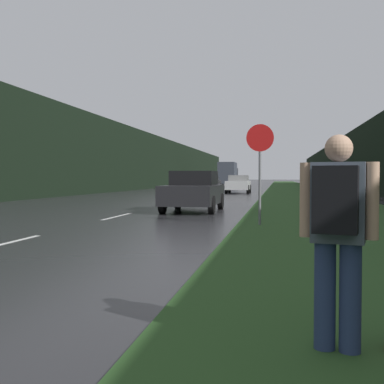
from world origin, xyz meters
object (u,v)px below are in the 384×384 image
at_px(hitchhiker_with_backpack, 338,228).
at_px(car_oncoming, 211,183).
at_px(car_passing_near, 194,191).
at_px(stop_sign, 260,162).
at_px(delivery_truck, 228,174).
at_px(car_passing_far, 238,184).

xyz_separation_m(hitchhiker_with_backpack, car_oncoming, (-7.83, 50.10, -0.21)).
bearing_deg(car_passing_near, stop_sign, 118.03).
xyz_separation_m(stop_sign, delivery_truck, (-6.92, 59.71, 0.13)).
bearing_deg(car_passing_far, hitchhiker_with_backpack, 95.72).
height_order(hitchhiker_with_backpack, car_passing_near, hitchhiker_with_backpack).
height_order(hitchhiker_with_backpack, delivery_truck, delivery_truck).
bearing_deg(stop_sign, car_passing_far, 95.82).
bearing_deg(hitchhiker_with_backpack, car_oncoming, 111.34).
bearing_deg(car_passing_far, car_passing_near, 90.00).
height_order(car_passing_far, delivery_truck, delivery_truck).
relative_size(car_passing_far, car_oncoming, 0.94).
xyz_separation_m(car_passing_near, delivery_truck, (-4.20, 54.59, 1.09)).
bearing_deg(hitchhiker_with_backpack, car_passing_far, 108.18).
bearing_deg(car_oncoming, hitchhiker_with_backpack, -81.12).
relative_size(stop_sign, car_passing_near, 0.63).
bearing_deg(delivery_truck, car_passing_near, -85.60).
bearing_deg(stop_sign, car_oncoming, 99.69).
bearing_deg(car_passing_far, stop_sign, 95.82).
height_order(car_passing_near, delivery_truck, delivery_truck).
height_order(hitchhiker_with_backpack, car_passing_far, hitchhiker_with_backpack).
relative_size(stop_sign, delivery_truck, 0.35).
relative_size(car_passing_near, car_oncoming, 0.97).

